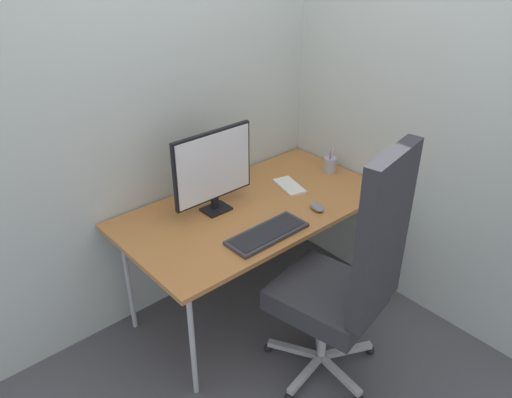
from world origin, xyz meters
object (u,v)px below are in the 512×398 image
(mouse, at_px, (317,207))
(office_chair, at_px, (349,276))
(pen_holder, at_px, (330,165))
(monitor, at_px, (213,168))
(notebook, at_px, (289,186))
(keyboard, at_px, (267,234))

(mouse, bearing_deg, office_chair, -105.49)
(pen_holder, bearing_deg, monitor, 172.85)
(office_chair, distance_m, pen_holder, 1.01)
(pen_holder, bearing_deg, office_chair, -133.02)
(mouse, distance_m, notebook, 0.30)
(keyboard, relative_size, notebook, 1.97)
(office_chair, relative_size, pen_holder, 8.06)
(office_chair, height_order, keyboard, office_chair)
(notebook, bearing_deg, keyboard, -131.30)
(mouse, height_order, notebook, mouse)
(office_chair, xyz_separation_m, pen_holder, (0.68, 0.73, 0.09))
(monitor, distance_m, pen_holder, 0.86)
(pen_holder, height_order, notebook, pen_holder)
(notebook, bearing_deg, pen_holder, 12.47)
(mouse, xyz_separation_m, pen_holder, (0.41, 0.27, 0.03))
(mouse, bearing_deg, keyboard, -163.35)
(monitor, relative_size, mouse, 4.69)
(keyboard, height_order, pen_holder, pen_holder)
(pen_holder, bearing_deg, mouse, -146.48)
(keyboard, bearing_deg, mouse, 1.34)
(monitor, bearing_deg, notebook, -10.07)
(monitor, relative_size, notebook, 2.18)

